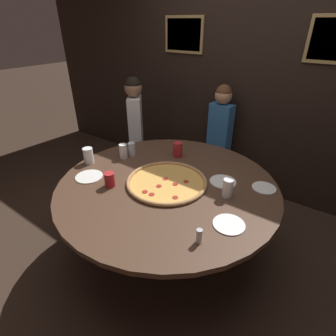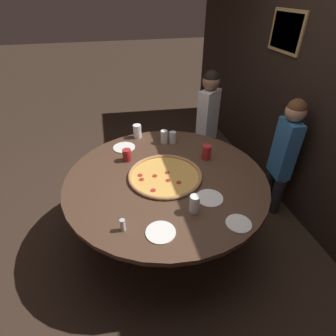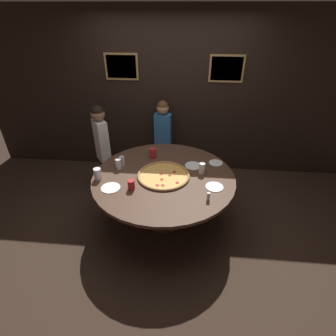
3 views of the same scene
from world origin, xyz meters
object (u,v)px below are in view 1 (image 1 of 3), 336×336
Objects in this scene: white_plate_near_front at (89,177)px; white_plate_left_side at (223,182)px; dining_table at (167,194)px; drink_cup_near_right at (132,149)px; drink_cup_far_left at (110,180)px; drink_cup_near_left at (88,156)px; condiment_shaker at (199,236)px; diner_side_left at (136,126)px; giant_pizza at (166,182)px; diner_centre_back at (220,132)px; white_plate_right_side at (229,224)px; white_plate_far_back at (264,188)px; drink_cup_far_right at (123,151)px; drink_cup_by_shaker at (178,149)px; drink_cup_centre_back at (228,188)px.

white_plate_near_front is 1.05× the size of white_plate_left_side.
dining_table is 0.64m from drink_cup_near_right.
drink_cup_near_right is (-0.23, 0.51, 0.01)m from drink_cup_far_left.
condiment_shaker is (1.33, -0.29, -0.02)m from drink_cup_near_left.
diner_side_left reaches higher than drink_cup_near_right.
drink_cup_near_left is 1.23m from white_plate_left_side.
diner_centre_back is (-0.15, 1.29, -0.02)m from giant_pizza.
giant_pizza is 0.46m from white_plate_left_side.
white_plate_right_side is 1.91m from diner_side_left.
white_plate_far_back is (0.67, 0.38, -0.01)m from giant_pizza.
diner_centre_back reaches higher than condiment_shaker.
drink_cup_far_right reaches higher than white_plate_right_side.
drink_cup_near_right is at bearing 161.99° from white_plate_right_side.
condiment_shaker is at bearing -50.01° from drink_cup_by_shaker.
dining_table is 12.77× the size of drink_cup_far_right.
white_plate_left_side is (0.56, -0.18, -0.07)m from drink_cup_by_shaker.
diner_side_left reaches higher than diner_centre_back.
drink_cup_far_right is 0.61× the size of white_plate_near_front.
drink_cup_by_shaker is 0.97× the size of drink_cup_near_left.
condiment_shaker is at bearing -83.30° from drink_cup_centre_back.
drink_cup_far_right is 1.26m from white_plate_right_side.
drink_cup_far_left is at bearing -58.58° from drink_cup_far_right.
drink_cup_centre_back is at bearing -5.53° from drink_cup_near_right.
drink_cup_far_right is 1.09× the size of drink_cup_near_right.
condiment_shaker is at bearing -38.55° from dining_table.
drink_cup_by_shaker is at bearing 113.14° from giant_pizza.
white_plate_left_side is 0.16× the size of diner_side_left.
drink_cup_near_right is at bearing 174.47° from drink_cup_centre_back.
diner_centre_back is (0.64, 1.43, -0.08)m from drink_cup_near_left.
giant_pizza is 0.45m from drink_cup_far_left.
condiment_shaker is (0.88, -0.12, -0.01)m from drink_cup_far_left.
giant_pizza is 4.49× the size of drink_cup_near_left.
white_plate_left_side is 1.13m from diner_centre_back.
dining_table is at bearing -143.37° from white_plate_left_side.
diner_side_left reaches higher than white_plate_far_back.
drink_cup_far_left reaches higher than white_plate_near_front.
drink_cup_near_left reaches higher than drink_cup_by_shaker.
dining_table is 1.30m from diner_side_left.
drink_cup_far_right is 0.98m from white_plate_left_side.
white_plate_right_side is 0.56m from white_plate_far_back.
drink_cup_by_shaker is (-0.67, 0.34, -0.00)m from drink_cup_centre_back.
drink_cup_centre_back is 1.14× the size of drink_cup_near_right.
dining_table is at bearing 41.55° from drink_cup_far_left.
drink_cup_near_left reaches higher than drink_cup_far_left.
drink_cup_centre_back is 0.79× the size of white_plate_far_back.
white_plate_right_side is (0.82, -0.63, -0.07)m from drink_cup_by_shaker.
drink_cup_far_right is 0.11× the size of diner_centre_back.
white_plate_near_front is at bearing -152.05° from dining_table.
drink_cup_centre_back is at bearing 26.61° from drink_cup_far_left.
drink_cup_centre_back reaches higher than drink_cup_far_right.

